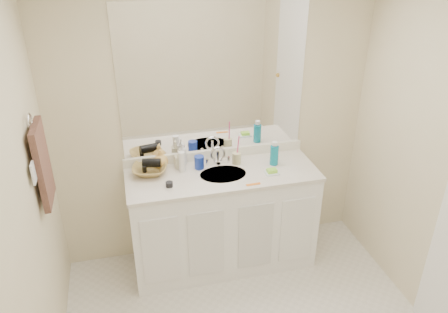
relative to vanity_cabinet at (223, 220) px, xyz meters
The scene contains 25 objects.
wall_back 0.82m from the vanity_cabinet, 90.00° to the left, with size 2.60×0.02×2.40m, color beige.
wall_left 1.83m from the vanity_cabinet, 141.75° to the right, with size 0.02×2.60×2.40m, color beige.
vanity_cabinet is the anchor object (origin of this frame).
countertop 0.44m from the vanity_cabinet, ahead, with size 1.52×0.57×0.03m, color silver.
backsplash 0.56m from the vanity_cabinet, 90.00° to the left, with size 1.52×0.03×0.08m, color white.
sink_basin 0.44m from the vanity_cabinet, 90.00° to the right, with size 0.37×0.37×0.02m, color #BDB2A5.
faucet 0.53m from the vanity_cabinet, 90.00° to the left, with size 0.02×0.02×0.11m, color silver.
mirror 1.17m from the vanity_cabinet, 90.00° to the left, with size 1.48×0.01×1.20m, color white.
blue_mug 0.55m from the vanity_cabinet, 143.91° to the left, with size 0.08×0.08×0.11m, color #162F9A.
tan_cup 0.54m from the vanity_cabinet, 39.51° to the left, with size 0.07×0.07×0.10m, color #C6C08C.
toothbrush 0.64m from the vanity_cabinet, 37.70° to the left, with size 0.01×0.01×0.20m, color #EF3F81.
mouthwash_bottle 0.70m from the vanity_cabinet, ahead, with size 0.07×0.07×0.16m, color #0C7F9A.
soap_dish 0.60m from the vanity_cabinet, 15.73° to the right, with size 0.10×0.08×0.01m, color white.
green_soap 0.62m from the vanity_cabinet, 15.73° to the right, with size 0.08×0.05×0.03m, color #97E537.
orange_comb 0.54m from the vanity_cabinet, 51.74° to the right, with size 0.11×0.02×0.00m, color orange.
dark_jar 0.65m from the vanity_cabinet, 166.06° to the right, with size 0.05×0.05×0.04m, color black.
extra_white_bottle 0.63m from the vanity_cabinet, 160.77° to the left, with size 0.05×0.05×0.17m, color white.
soap_bottle_white 0.66m from the vanity_cabinet, 141.38° to the left, with size 0.07×0.07×0.19m, color silver.
soap_bottle_cream 0.64m from the vanity_cabinet, 151.20° to the left, with size 0.07×0.07×0.15m, color beige.
soap_bottle_yellow 0.73m from the vanity_cabinet, 154.86° to the left, with size 0.12×0.12×0.15m, color #F6BF5F.
wicker_basket 0.75m from the vanity_cabinet, 166.73° to the left, with size 0.27×0.27×0.07m, color olive.
hair_dryer 0.78m from the vanity_cabinet, 166.26° to the left, with size 0.07×0.07×0.14m, color black.
towel_ring 1.71m from the vanity_cabinet, 168.86° to the right, with size 0.11×0.11×0.01m, color silver.
hand_towel 1.52m from the vanity_cabinet, 168.69° to the right, with size 0.04×0.32×0.55m, color #3F2821.
switch_plate 1.61m from the vanity_cabinet, 160.52° to the right, with size 0.01×0.09×0.13m, color white.
Camera 1 is at (-0.72, -1.90, 2.58)m, focal length 35.00 mm.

